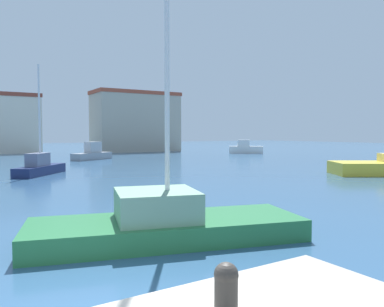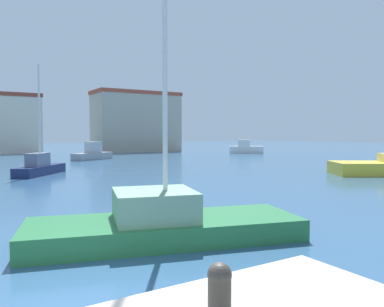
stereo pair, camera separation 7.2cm
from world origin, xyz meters
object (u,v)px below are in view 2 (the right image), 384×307
sailboat_green_far_right (163,221)px  motorboat_white_distant_north (246,149)px  motorboat_grey_behind_lamppost (93,154)px  sailboat_navy_center_channel (40,166)px  mooring_bollard (220,286)px

sailboat_green_far_right → motorboat_white_distant_north: 40.24m
motorboat_grey_behind_lamppost → sailboat_navy_center_channel: bearing=-120.4°
mooring_bollard → motorboat_white_distant_north: size_ratio=0.12×
sailboat_green_far_right → motorboat_white_distant_north: bearing=47.6°
sailboat_navy_center_channel → motorboat_white_distant_north: sailboat_navy_center_channel is taller
sailboat_navy_center_channel → mooring_bollard: bearing=-95.6°
sailboat_navy_center_channel → motorboat_white_distant_north: size_ratio=1.69×
sailboat_navy_center_channel → motorboat_grey_behind_lamppost: 13.67m
mooring_bollard → sailboat_green_far_right: bearing=68.4°
motorboat_white_distant_north → motorboat_grey_behind_lamppost: size_ratio=0.88×
sailboat_green_far_right → motorboat_grey_behind_lamppost: (7.03, 28.74, 0.10)m
mooring_bollard → sailboat_navy_center_channel: size_ratio=0.07×
motorboat_white_distant_north → mooring_bollard: bearing=-129.9°
sailboat_navy_center_channel → sailboat_green_far_right: bearing=-90.4°
sailboat_green_far_right → sailboat_navy_center_channel: bearing=89.6°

